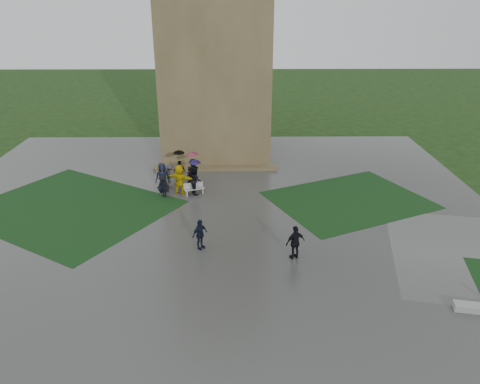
{
  "coord_description": "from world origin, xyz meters",
  "views": [
    {
      "loc": [
        1.41,
        -21.51,
        11.89
      ],
      "look_at": [
        1.69,
        3.6,
        1.2
      ],
      "focal_mm": 35.0,
      "sensor_mm": 36.0,
      "label": 1
    }
  ],
  "objects_px": {
    "bench": "(194,188)",
    "pedestrian_near": "(295,242)",
    "pedestrian_mid": "(200,234)",
    "tower": "(216,36)"
  },
  "relations": [
    {
      "from": "bench",
      "to": "pedestrian_near",
      "type": "xyz_separation_m",
      "value": [
        5.52,
        -7.94,
        0.48
      ]
    },
    {
      "from": "bench",
      "to": "pedestrian_near",
      "type": "bearing_deg",
      "value": -77.12
    },
    {
      "from": "pedestrian_mid",
      "to": "pedestrian_near",
      "type": "relative_size",
      "value": 0.92
    },
    {
      "from": "bench",
      "to": "pedestrian_mid",
      "type": "height_order",
      "value": "pedestrian_mid"
    },
    {
      "from": "tower",
      "to": "pedestrian_mid",
      "type": "bearing_deg",
      "value": -91.31
    },
    {
      "from": "pedestrian_near",
      "to": "pedestrian_mid",
      "type": "bearing_deg",
      "value": -35.96
    },
    {
      "from": "tower",
      "to": "pedestrian_mid",
      "type": "height_order",
      "value": "tower"
    },
    {
      "from": "tower",
      "to": "pedestrian_near",
      "type": "distance_m",
      "value": 19.19
    },
    {
      "from": "tower",
      "to": "pedestrian_near",
      "type": "height_order",
      "value": "tower"
    },
    {
      "from": "pedestrian_mid",
      "to": "bench",
      "type": "bearing_deg",
      "value": 50.67
    }
  ]
}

